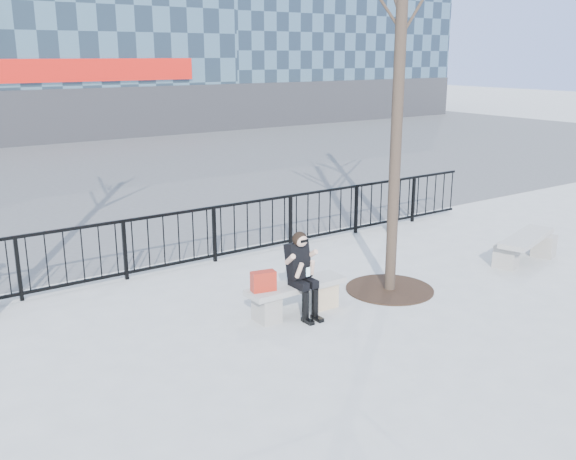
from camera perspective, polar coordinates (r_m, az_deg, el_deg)
ground at (r=10.12m, az=0.74°, el=-7.35°), size 120.00×120.00×0.00m
street_surface at (r=23.55m, az=-21.12°, el=4.82°), size 60.00×23.00×0.01m
railing at (r=12.36m, az=-7.38°, el=-0.50°), size 14.00×0.06×1.10m
tree_grate at (r=11.19m, az=9.01°, el=-5.21°), size 1.50×1.50×0.02m
bench_main at (r=10.01m, az=0.75°, el=-5.77°), size 1.65×0.46×0.49m
bench_second at (r=13.26m, az=20.41°, el=-1.29°), size 1.79×0.50×0.53m
seated_woman at (r=9.76m, az=1.30°, el=-4.02°), size 0.50×0.64×1.34m
handbag at (r=9.59m, az=-2.20°, el=-4.57°), size 0.39×0.24×0.30m
shopping_bag at (r=10.23m, az=3.38°, el=-5.96°), size 0.41×0.15×0.38m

